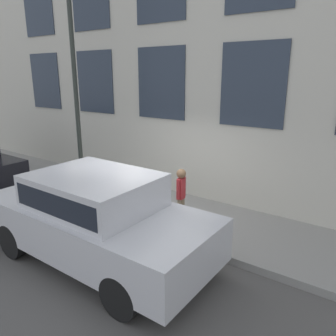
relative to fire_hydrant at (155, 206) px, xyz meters
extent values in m
plane|color=#514F4C|center=(-0.39, -0.02, -0.56)|extent=(80.00, 80.00, 0.00)
cube|color=gray|center=(0.78, -0.02, -0.48)|extent=(2.34, 60.00, 0.15)
cube|color=#2D3847|center=(1.93, -1.32, 2.61)|extent=(0.03, 1.55, 1.89)
cube|color=#2D3847|center=(1.93, 1.27, 2.61)|extent=(0.03, 1.55, 1.89)
cube|color=#2D3847|center=(1.93, 3.87, 2.61)|extent=(0.03, 1.55, 1.89)
cube|color=#2D3847|center=(1.93, 6.46, 2.61)|extent=(0.03, 1.55, 1.89)
cube|color=#2D3847|center=(1.93, 6.46, 5.07)|extent=(0.03, 1.55, 1.89)
cylinder|color=#2D7260|center=(0.00, 0.00, -0.38)|extent=(0.31, 0.31, 0.04)
cylinder|color=#2D7260|center=(0.00, 0.00, -0.07)|extent=(0.23, 0.23, 0.67)
sphere|color=#2C5D50|center=(0.00, 0.00, 0.26)|extent=(0.24, 0.24, 0.24)
cylinder|color=black|center=(0.00, 0.00, 0.34)|extent=(0.08, 0.08, 0.10)
cylinder|color=#2D7260|center=(0.00, -0.17, 0.01)|extent=(0.09, 0.10, 0.09)
cylinder|color=#2D7260|center=(0.00, 0.17, 0.01)|extent=(0.09, 0.10, 0.09)
cylinder|color=#998466|center=(0.16, -0.54, -0.09)|extent=(0.09, 0.09, 0.62)
cylinder|color=#998466|center=(0.29, -0.54, -0.09)|extent=(0.09, 0.09, 0.62)
cube|color=red|center=(0.22, -0.54, 0.45)|extent=(0.17, 0.12, 0.47)
cylinder|color=red|center=(0.10, -0.54, 0.47)|extent=(0.07, 0.07, 0.45)
cylinder|color=red|center=(0.34, -0.54, 0.47)|extent=(0.07, 0.07, 0.45)
sphere|color=#8C6647|center=(0.22, -0.54, 0.79)|extent=(0.21, 0.21, 0.21)
cylinder|color=black|center=(-2.53, 1.48, -0.22)|extent=(0.24, 0.68, 0.68)
cylinder|color=black|center=(-0.84, 1.48, -0.22)|extent=(0.24, 0.68, 0.68)
cylinder|color=black|center=(-2.53, -1.34, -0.22)|extent=(0.24, 0.68, 0.68)
cylinder|color=black|center=(-0.84, -1.34, -0.22)|extent=(0.24, 0.68, 0.68)
cube|color=silver|center=(-1.68, 0.07, 0.16)|extent=(1.94, 4.54, 0.76)
cube|color=silver|center=(-1.68, 0.07, 0.84)|extent=(1.71, 2.18, 0.60)
cube|color=#1E232D|center=(-1.68, 0.07, 0.84)|extent=(1.72, 2.00, 0.38)
cylinder|color=black|center=(-0.73, 4.76, -0.14)|extent=(0.24, 0.83, 0.83)
cylinder|color=#2D332D|center=(0.48, 3.03, -0.34)|extent=(0.26, 0.26, 0.12)
cylinder|color=#2D332D|center=(0.48, 3.03, 2.45)|extent=(0.12, 0.12, 5.70)
camera|label=1|loc=(-5.40, -4.21, 2.84)|focal=35.00mm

